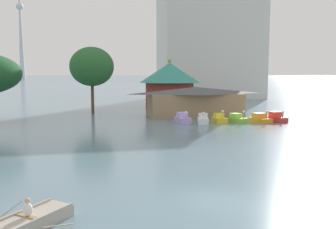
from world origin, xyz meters
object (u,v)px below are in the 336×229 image
at_px(rowboat_with_rower, 33,220).
at_px(pedal_boat_orange, 260,119).
at_px(pedal_boat_lime, 237,119).
at_px(boathouse, 196,101).
at_px(green_roof_pavilion, 170,83).
at_px(shoreline_tree_mid, 92,67).
at_px(pedal_boat_yellow, 219,119).
at_px(distant_broadcast_tower, 20,22).
at_px(background_building_block, 210,46).
at_px(pedal_boat_red, 276,118).
at_px(pedal_boat_lavender, 183,119).
at_px(pedal_boat_white, 203,119).

relative_size(rowboat_with_rower, pedal_boat_orange, 1.13).
relative_size(pedal_boat_lime, boathouse, 0.21).
xyz_separation_m(green_roof_pavilion, shoreline_tree_mid, (-13.79, -6.80, 2.76)).
relative_size(rowboat_with_rower, pedal_boat_yellow, 1.46).
height_order(rowboat_with_rower, distant_broadcast_tower, distant_broadcast_tower).
height_order(shoreline_tree_mid, background_building_block, background_building_block).
bearing_deg(pedal_boat_yellow, distant_broadcast_tower, -170.90).
xyz_separation_m(rowboat_with_rower, pedal_boat_red, (26.17, 27.66, 0.24)).
relative_size(boathouse, green_roof_pavilion, 1.34).
xyz_separation_m(pedal_boat_yellow, shoreline_tree_mid, (-15.90, 13.59, 6.84)).
height_order(pedal_boat_orange, green_roof_pavilion, green_roof_pavilion).
bearing_deg(pedal_boat_lavender, distant_broadcast_tower, -176.07).
height_order(pedal_boat_lime, green_roof_pavilion, green_roof_pavilion).
bearing_deg(shoreline_tree_mid, green_roof_pavilion, 26.26).
height_order(green_roof_pavilion, background_building_block, background_building_block).
height_order(pedal_boat_lavender, background_building_block, background_building_block).
bearing_deg(rowboat_with_rower, pedal_boat_yellow, 6.85).
bearing_deg(pedal_boat_lavender, pedal_boat_orange, 73.89).
xyz_separation_m(pedal_boat_lime, pedal_boat_orange, (2.93, -0.64, 0.01)).
bearing_deg(pedal_boat_red, shoreline_tree_mid, -135.96).
height_order(pedal_boat_yellow, pedal_boat_red, pedal_boat_yellow).
relative_size(rowboat_with_rower, pedal_boat_red, 1.20).
relative_size(green_roof_pavilion, background_building_block, 0.42).
distance_m(pedal_boat_yellow, boathouse, 7.59).
distance_m(rowboat_with_rower, pedal_boat_yellow, 34.20).
xyz_separation_m(pedal_boat_yellow, boathouse, (-1.06, 7.31, 1.77)).
bearing_deg(shoreline_tree_mid, pedal_boat_orange, -34.75).
xyz_separation_m(pedal_boat_yellow, pedal_boat_red, (7.51, -1.00, 0.05)).
relative_size(pedal_boat_orange, distant_broadcast_tower, 0.02).
xyz_separation_m(rowboat_with_rower, pedal_boat_orange, (23.85, 27.61, 0.19)).
distance_m(rowboat_with_rower, pedal_boat_red, 38.08).
bearing_deg(pedal_boat_lime, shoreline_tree_mid, -146.78).
relative_size(pedal_boat_orange, green_roof_pavilion, 0.28).
relative_size(pedal_boat_lavender, pedal_boat_white, 1.04).
bearing_deg(green_roof_pavilion, rowboat_with_rower, -108.65).
distance_m(boathouse, green_roof_pavilion, 13.33).
xyz_separation_m(pedal_boat_orange, background_building_block, (7.96, 43.96, 12.61)).
bearing_deg(pedal_boat_red, distant_broadcast_tower, -179.53).
bearing_deg(pedal_boat_white, shoreline_tree_mid, -121.90).
bearing_deg(shoreline_tree_mid, boathouse, -22.93).
distance_m(rowboat_with_rower, boathouse, 40.09).
xyz_separation_m(pedal_boat_orange, distant_broadcast_tower, (-88.47, 350.91, 56.51)).
distance_m(pedal_boat_red, background_building_block, 46.02).
height_order(pedal_boat_lavender, pedal_boat_lime, pedal_boat_lime).
xyz_separation_m(pedal_boat_white, boathouse, (1.32, 7.83, 1.73)).
height_order(pedal_boat_white, pedal_boat_yellow, pedal_boat_yellow).
bearing_deg(pedal_boat_lime, distant_broadcast_tower, 174.54).
bearing_deg(pedal_boat_lime, pedal_boat_white, -107.71).
relative_size(pedal_boat_lavender, pedal_boat_lime, 0.88).
bearing_deg(pedal_boat_lime, rowboat_with_rower, -55.71).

